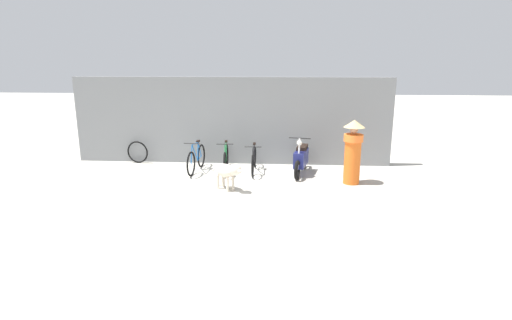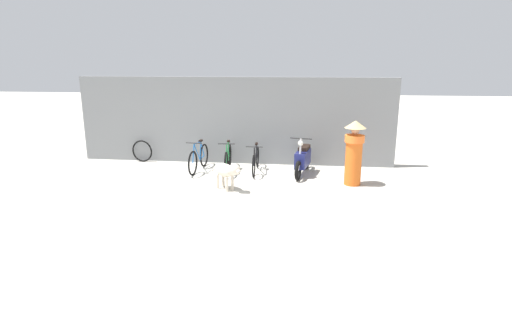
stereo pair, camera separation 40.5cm
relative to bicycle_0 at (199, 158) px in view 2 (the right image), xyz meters
name	(u,v)px [view 2 (the right image)]	position (x,y,z in m)	size (l,w,h in m)	color
ground_plane	(207,202)	(0.85, -2.53, -0.36)	(60.00, 60.00, 0.00)	#B7B2A5
shop_wall_back	(234,121)	(0.85, 1.07, 0.94)	(9.55, 0.20, 2.60)	slate
bicycle_0	(199,158)	(0.00, 0.00, 0.00)	(0.46, 1.66, 0.89)	black
bicycle_1	(228,159)	(0.84, 0.05, 0.00)	(0.46, 1.71, 0.88)	black
bicycle_2	(256,160)	(1.63, 0.07, -0.02)	(0.46, 1.71, 0.82)	black
motorcycle	(303,159)	(2.94, -0.03, 0.07)	(0.58, 1.72, 1.08)	black
stray_dog	(227,171)	(1.13, -1.64, 0.11)	(0.88, 0.76, 0.71)	beige
person_in_robes	(354,151)	(4.20, -0.84, 0.52)	(0.72, 0.72, 1.64)	orange
spare_tire_left	(142,151)	(-2.01, 0.82, -0.02)	(0.68, 0.14, 0.68)	black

